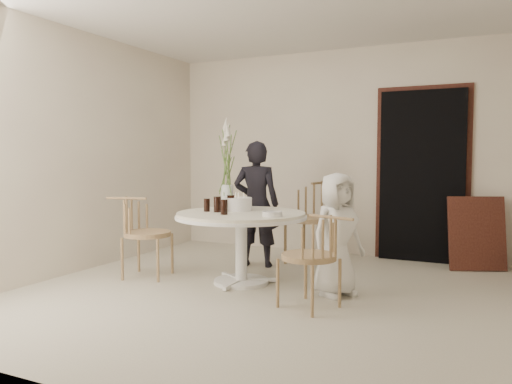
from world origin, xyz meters
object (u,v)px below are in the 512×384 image
at_px(table, 241,223).
at_px(chair_left, 137,225).
at_px(chair_far, 317,209).
at_px(birthday_cake, 238,204).
at_px(chair_right, 320,248).
at_px(flower_vase, 227,165).
at_px(boy, 337,234).
at_px(girl, 256,204).

xyz_separation_m(table, chair_left, (-1.15, -0.21, -0.06)).
xyz_separation_m(chair_far, birthday_cake, (-0.44, -1.26, 0.16)).
relative_size(chair_far, chair_left, 1.15).
relative_size(table, chair_right, 1.63).
bearing_deg(flower_vase, chair_right, -33.49).
bearing_deg(boy, girl, 88.88).
height_order(boy, flower_vase, flower_vase).
bearing_deg(chair_far, birthday_cake, -99.58).
distance_m(chair_right, chair_left, 2.18).
distance_m(girl, birthday_cake, 0.68).
xyz_separation_m(chair_far, chair_right, (0.67, -1.92, -0.11)).
xyz_separation_m(chair_far, boy, (0.67, -1.41, -0.07)).
height_order(chair_left, boy, boy).
relative_size(chair_far, flower_vase, 0.99).
height_order(chair_far, girl, girl).
xyz_separation_m(chair_left, flower_vase, (0.77, 0.61, 0.64)).
relative_size(table, chair_far, 1.34).
bearing_deg(chair_far, flower_vase, -115.83).
height_order(chair_left, birthday_cake, birthday_cake).
bearing_deg(birthday_cake, table, -53.19).
bearing_deg(chair_right, boy, -160.37).
bearing_deg(birthday_cake, chair_right, -30.68).
relative_size(table, chair_left, 1.54).
distance_m(chair_right, girl, 1.81).
height_order(table, boy, boy).
distance_m(chair_far, birthday_cake, 1.34).
bearing_deg(chair_left, girl, -56.45).
xyz_separation_m(table, boy, (1.00, -0.01, -0.04)).
distance_m(table, birthday_cake, 0.25).
bearing_deg(birthday_cake, chair_left, -161.51).
height_order(table, birthday_cake, birthday_cake).
xyz_separation_m(table, chair_right, (1.00, -0.52, -0.09)).
bearing_deg(chair_right, birthday_cake, -101.26).
height_order(table, chair_far, chair_far).
relative_size(chair_right, flower_vase, 0.82).
height_order(table, chair_right, chair_right).
height_order(chair_far, flower_vase, flower_vase).
bearing_deg(chair_far, girl, -123.21).
distance_m(girl, boy, 1.47).
height_order(girl, birthday_cake, girl).
xyz_separation_m(chair_right, chair_left, (-2.16, 0.31, 0.03)).
bearing_deg(chair_far, table, -93.79).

